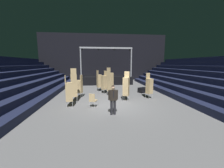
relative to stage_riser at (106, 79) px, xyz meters
name	(u,v)px	position (x,y,z in m)	size (l,w,h in m)	color
ground_plane	(115,106)	(0.00, -10.58, -0.67)	(22.00, 30.00, 0.10)	slate
arena_end_wall	(104,57)	(0.00, 4.42, 3.38)	(22.00, 0.30, 8.00)	black
bleacher_bank_left	(0,80)	(-8.00, -9.58, 1.18)	(6.00, 24.00, 3.60)	#191E38
bleacher_bank_right	(210,77)	(8.00, -9.58, 1.18)	(6.00, 24.00, 3.60)	#191E38
stage_riser	(106,79)	(0.00, 0.00, 0.00)	(7.27, 3.55, 5.06)	black
man_with_tie	(113,98)	(-0.33, -12.35, 0.35)	(0.57, 0.27, 1.72)	black
chair_stack_front_left	(80,86)	(-2.76, -8.06, 0.37)	(0.54, 0.54, 1.96)	#B2B5BA
chair_stack_front_right	(149,86)	(3.10, -8.98, 0.45)	(0.59, 0.59, 2.14)	#B2B5BA
chair_stack_mid_left	(69,91)	(-3.13, -10.62, 0.45)	(0.52, 0.52, 2.14)	#B2B5BA
chair_stack_mid_right	(104,82)	(-0.57, -6.64, 0.49)	(0.61, 0.61, 2.22)	#B2B5BA
chair_stack_mid_centre	(99,81)	(-1.05, -5.46, 0.49)	(0.57, 0.57, 2.22)	#B2B5BA
chair_stack_rear_left	(126,86)	(1.02, -9.45, 0.54)	(0.60, 0.60, 2.31)	#B2B5BA
chair_stack_rear_right	(74,85)	(-3.00, -9.36, 0.66)	(0.52, 0.52, 2.56)	#B2B5BA
chair_stack_rear_centre	(110,82)	(-0.07, -7.67, 0.66)	(0.62, 0.62, 2.56)	#B2B5BA
equipment_road_case	(143,90)	(3.35, -6.72, -0.37)	(0.90, 0.60, 0.50)	black
loose_chair_near_man	(93,99)	(-1.54, -10.89, -0.08)	(0.57, 0.57, 0.95)	#B2B5BA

